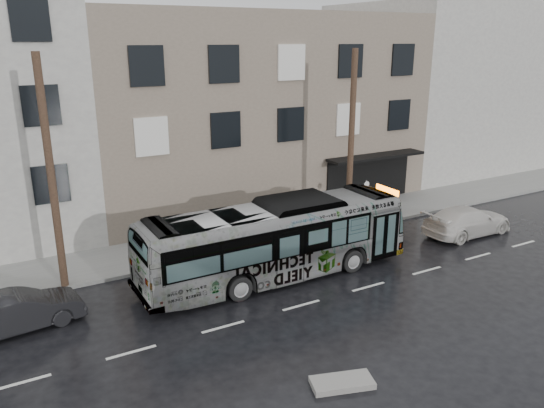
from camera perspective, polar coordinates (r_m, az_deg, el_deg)
The scene contains 11 objects.
ground at distance 22.18m, azimuth -0.32°, elevation -8.19°, with size 120.00×120.00×0.00m, color black.
sidewalk at distance 26.20m, azimuth -5.52°, elevation -3.97°, with size 90.00×3.60×0.15m, color gray.
building_taupe at distance 33.84m, azimuth -3.36°, elevation 10.41°, with size 20.00×12.00×11.00m, color gray.
building_filler at distance 45.38m, azimuth 19.24°, elevation 11.89°, with size 18.00×12.00×12.00m, color beige.
utility_pole_front at distance 26.82m, azimuth 8.51°, elevation 6.60°, with size 0.30×0.30×9.00m, color #503828.
utility_pole_rear at distance 21.51m, azimuth -22.66°, elevation 2.79°, with size 0.30×0.30×9.00m, color #503828.
sign_post at distance 28.27m, azimuth 9.99°, elevation 0.18°, with size 0.06×0.06×2.40m, color slate.
bus at distance 21.87m, azimuth 0.38°, elevation -3.93°, with size 2.73×11.67×3.25m, color #B2B2B2.
white_sedan at distance 28.70m, azimuth 20.27°, elevation -1.69°, with size 2.05×5.04×1.46m, color silver.
dark_sedan at distance 20.33m, azimuth -25.50°, elevation -10.38°, with size 1.44×4.13×1.36m, color black.
slush_pile at distance 16.23m, azimuth 7.55°, elevation -18.51°, with size 1.80×0.80×0.18m, color gray.
Camera 1 is at (-9.66, -17.53, 9.55)m, focal length 35.00 mm.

